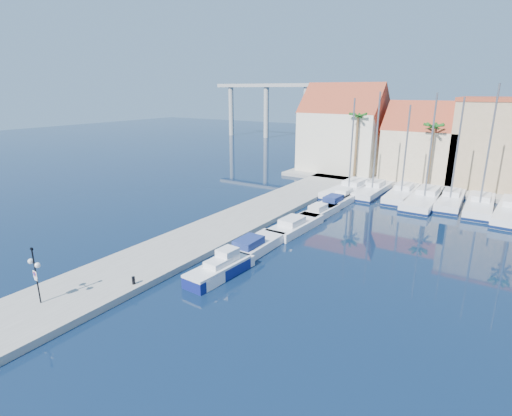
{
  "coord_description": "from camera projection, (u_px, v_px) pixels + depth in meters",
  "views": [
    {
      "loc": [
        13.37,
        -13.55,
        12.93
      ],
      "look_at": [
        -4.94,
        14.33,
        3.0
      ],
      "focal_mm": 28.0,
      "sensor_mm": 36.0,
      "label": 1
    }
  ],
  "objects": [
    {
      "name": "fishing_boat",
      "position": [
        219.0,
        269.0,
        28.49
      ],
      "size": [
        2.11,
        5.47,
        1.88
      ],
      "rotation": [
        0.0,
        0.0,
        -0.06
      ],
      "color": "navy",
      "rests_on": "ground"
    },
    {
      "name": "ground",
      "position": [
        187.0,
        338.0,
        21.58
      ],
      "size": [
        260.0,
        260.0,
        0.0
      ],
      "primitive_type": "plane",
      "color": "#081932",
      "rests_on": "ground"
    },
    {
      "name": "sailboat_3",
      "position": [
        426.0,
        198.0,
        47.35
      ],
      "size": [
        3.38,
        12.07,
        12.62
      ],
      "rotation": [
        0.0,
        0.0,
        -0.02
      ],
      "color": "white",
      "rests_on": "ground"
    },
    {
      "name": "bollard",
      "position": [
        133.0,
        280.0,
        26.46
      ],
      "size": [
        0.21,
        0.21,
        0.54
      ],
      "primitive_type": "cylinder",
      "color": "black",
      "rests_on": "quay_west"
    },
    {
      "name": "motorboat_west_4",
      "position": [
        335.0,
        202.0,
        45.76
      ],
      "size": [
        2.48,
        6.88,
        1.4
      ],
      "rotation": [
        0.0,
        0.0,
        -0.05
      ],
      "color": "white",
      "rests_on": "ground"
    },
    {
      "name": "motorboat_west_2",
      "position": [
        295.0,
        225.0,
        38.02
      ],
      "size": [
        2.63,
        7.31,
        1.4
      ],
      "rotation": [
        0.0,
        0.0,
        -0.04
      ],
      "color": "white",
      "rests_on": "ground"
    },
    {
      "name": "motorboat_west_5",
      "position": [
        346.0,
        195.0,
        48.82
      ],
      "size": [
        2.24,
        6.13,
        1.4
      ],
      "rotation": [
        0.0,
        0.0,
        -0.05
      ],
      "color": "white",
      "rests_on": "ground"
    },
    {
      "name": "sailboat_4",
      "position": [
        450.0,
        200.0,
        46.55
      ],
      "size": [
        2.97,
        9.76,
        12.16
      ],
      "rotation": [
        0.0,
        0.0,
        0.04
      ],
      "color": "white",
      "rests_on": "ground"
    },
    {
      "name": "sailboat_5",
      "position": [
        480.0,
        205.0,
        44.52
      ],
      "size": [
        3.0,
        10.39,
        13.57
      ],
      "rotation": [
        0.0,
        0.0,
        0.03
      ],
      "color": "white",
      "rests_on": "ground"
    },
    {
      "name": "sailboat_2",
      "position": [
        402.0,
        193.0,
        49.46
      ],
      "size": [
        2.88,
        10.03,
        11.22
      ],
      "rotation": [
        0.0,
        0.0,
        0.02
      ],
      "color": "white",
      "rests_on": "ground"
    },
    {
      "name": "palm_1",
      "position": [
        434.0,
        129.0,
        50.8
      ],
      "size": [
        2.6,
        2.6,
        9.15
      ],
      "color": "brown",
      "rests_on": "shore_north"
    },
    {
      "name": "building_1",
      "position": [
        423.0,
        145.0,
        56.67
      ],
      "size": [
        10.3,
        8.0,
        11.0
      ],
      "color": "#C8B08D",
      "rests_on": "shore_north"
    },
    {
      "name": "palm_0",
      "position": [
        358.0,
        118.0,
        55.8
      ],
      "size": [
        2.6,
        2.6,
        10.15
      ],
      "color": "brown",
      "rests_on": "shore_north"
    },
    {
      "name": "motorboat_west_3",
      "position": [
        320.0,
        212.0,
        42.21
      ],
      "size": [
        2.16,
        5.97,
        1.4
      ],
      "rotation": [
        0.0,
        0.0,
        -0.05
      ],
      "color": "white",
      "rests_on": "ground"
    },
    {
      "name": "sailboat_0",
      "position": [
        351.0,
        189.0,
        51.73
      ],
      "size": [
        4.07,
        11.87,
        11.94
      ],
      "rotation": [
        0.0,
        0.0,
        -0.09
      ],
      "color": "white",
      "rests_on": "ground"
    },
    {
      "name": "motorboat_west_0",
      "position": [
        223.0,
        269.0,
        28.76
      ],
      "size": [
        1.97,
        5.45,
        1.4
      ],
      "rotation": [
        0.0,
        0.0,
        -0.05
      ],
      "color": "white",
      "rests_on": "ground"
    },
    {
      "name": "motorboat_west_6",
      "position": [
        365.0,
        185.0,
        54.01
      ],
      "size": [
        2.19,
        6.07,
        1.4
      ],
      "rotation": [
        0.0,
        0.0,
        0.05
      ],
      "color": "white",
      "rests_on": "ground"
    },
    {
      "name": "lamp_post",
      "position": [
        35.0,
        267.0,
        23.54
      ],
      "size": [
        1.22,
        0.41,
        3.61
      ],
      "rotation": [
        0.0,
        0.0,
        -0.09
      ],
      "color": "black",
      "rests_on": "quay_west"
    },
    {
      "name": "sailboat_1",
      "position": [
        373.0,
        190.0,
        51.06
      ],
      "size": [
        2.74,
        9.6,
        12.71
      ],
      "rotation": [
        0.0,
        0.0,
        -0.02
      ],
      "color": "white",
      "rests_on": "ground"
    },
    {
      "name": "motorboat_west_1",
      "position": [
        253.0,
        246.0,
        32.89
      ],
      "size": [
        2.34,
        7.13,
        1.4
      ],
      "rotation": [
        0.0,
        0.0,
        0.01
      ],
      "color": "white",
      "rests_on": "ground"
    },
    {
      "name": "quay_west",
      "position": [
        215.0,
        232.0,
        37.06
      ],
      "size": [
        6.0,
        77.0,
        0.5
      ],
      "primitive_type": "cube",
      "color": "gray",
      "rests_on": "ground"
    },
    {
      "name": "building_0",
      "position": [
        343.0,
        132.0,
        62.63
      ],
      "size": [
        12.3,
        9.0,
        13.5
      ],
      "color": "beige",
      "rests_on": "shore_north"
    },
    {
      "name": "shore_north",
      "position": [
        481.0,
        186.0,
        54.71
      ],
      "size": [
        54.0,
        16.0,
        0.5
      ],
      "primitive_type": "cube",
      "color": "gray",
      "rests_on": "ground"
    },
    {
      "name": "viaduct",
      "position": [
        289.0,
        100.0,
        104.91
      ],
      "size": [
        48.0,
        2.2,
        14.45
      ],
      "color": "#9E9E99",
      "rests_on": "ground"
    }
  ]
}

